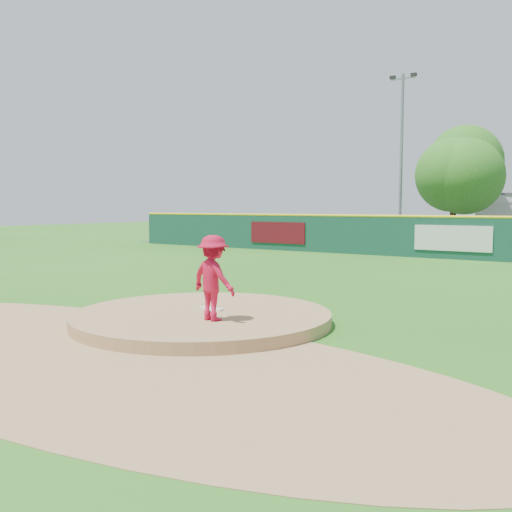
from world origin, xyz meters
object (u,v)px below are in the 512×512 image
Objects in this scene: pitcher at (213,278)px; deciduous_tree at (454,171)px; playground_slide at (232,232)px; light_pole_left at (401,151)px.

pitcher is 25.95m from deciduous_tree.
playground_slide is (-16.85, 22.55, -0.39)m from pitcher.
light_pole_left is (10.07, 5.02, 5.35)m from playground_slide.
deciduous_tree is 0.67× the size of light_pole_left.
playground_slide is at bearing -44.00° from pitcher.
pitcher is at bearing -83.80° from deciduous_tree.
pitcher is 0.23× the size of deciduous_tree.
playground_slide is 0.23× the size of light_pole_left.
deciduous_tree is at bearing -26.57° from light_pole_left.
light_pole_left is at bearing 153.43° from deciduous_tree.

